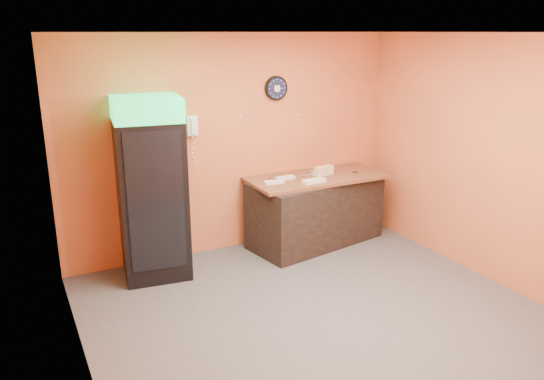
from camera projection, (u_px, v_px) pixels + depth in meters
floor at (312, 310)px, 5.56m from camera, size 4.50×4.50×0.00m
back_wall at (234, 145)px, 6.86m from camera, size 4.50×0.02×2.80m
left_wall at (72, 218)px, 4.17m from camera, size 0.02×4.00×2.80m
right_wall at (481, 158)px, 6.14m from camera, size 0.02×4.00×2.80m
ceiling at (319, 32)px, 4.75m from camera, size 4.50×4.00×0.02m
beverage_cooler at (153, 192)px, 6.10m from camera, size 0.83×0.84×2.12m
prep_counter at (316, 211)px, 7.23m from camera, size 1.94×1.11×0.91m
wall_clock at (276, 88)px, 6.90m from camera, size 0.32×0.06×0.32m
wall_phone at (192, 126)px, 6.47m from camera, size 0.13×0.11×0.24m
butcher_paper at (316, 177)px, 7.09m from camera, size 1.87×0.88×0.04m
sub_roll_stack at (324, 171)px, 7.12m from camera, size 0.29×0.14×0.12m
wrapped_sandwich_left at (274, 182)px, 6.73m from camera, size 0.26×0.13×0.04m
wrapped_sandwich_mid at (314, 181)px, 6.77m from camera, size 0.32×0.13×0.04m
wrapped_sandwich_right at (285, 178)px, 6.92m from camera, size 0.27×0.12×0.04m
kitchen_tool at (312, 173)px, 7.11m from camera, size 0.07×0.07×0.07m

